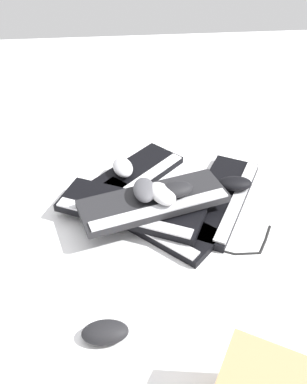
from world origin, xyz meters
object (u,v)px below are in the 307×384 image
keyboard_3 (130,210)px  mouse_2 (105,332)px  mouse_0 (162,194)px  mouse_1 (235,184)px  mouse_3 (144,190)px  mouse_5 (175,190)px  keyboard_1 (127,180)px  keyboard_0 (221,198)px  keyboard_2 (149,218)px  mouse_4 (123,167)px  keyboard_4 (154,202)px

keyboard_3 → mouse_2: size_ratio=4.20×
mouse_0 → mouse_1: size_ratio=1.00×
mouse_3 → mouse_5: same height
keyboard_1 → mouse_5: bearing=-54.3°
keyboard_0 → keyboard_1: bearing=156.9°
keyboard_2 → mouse_1: size_ratio=3.83×
mouse_4 → mouse_5: bearing=24.4°
keyboard_1 → mouse_3: size_ratio=3.82×
mouse_1 → mouse_4: same height
mouse_5 → mouse_2: bearing=49.6°
keyboard_2 → mouse_4: size_ratio=3.83×
mouse_0 → mouse_4: bearing=0.3°
keyboard_1 → keyboard_3: (0.00, -0.19, 0.03)m
keyboard_3 → mouse_3: 0.08m
mouse_3 → mouse_5: (0.09, -0.01, 0.00)m
mouse_4 → keyboard_1: bearing=16.0°
keyboard_1 → mouse_5: 0.25m
mouse_0 → mouse_3: size_ratio=1.00×
mouse_2 → keyboard_3: bearing=-101.1°
keyboard_1 → mouse_4: size_ratio=3.82×
mouse_1 → mouse_3: size_ratio=1.00×
mouse_0 → mouse_5: same height
keyboard_4 → mouse_2: bearing=-111.0°
mouse_2 → mouse_4: 0.62m
mouse_2 → mouse_3: (0.12, 0.41, 0.09)m
keyboard_1 → mouse_1: mouse_1 is taller
mouse_5 → keyboard_1: bearing=-66.6°
mouse_4 → mouse_0: bearing=15.1°
keyboard_2 → mouse_4: (-0.07, 0.22, 0.04)m
keyboard_3 → mouse_4: 0.21m
keyboard_1 → mouse_2: bearing=-97.5°
keyboard_0 → mouse_5: mouse_5 is taller
keyboard_0 → keyboard_1: (-0.30, 0.13, 0.00)m
mouse_1 → mouse_3: mouse_3 is taller
mouse_0 → mouse_4: size_ratio=1.00×
keyboard_2 → mouse_0: 0.10m
keyboard_1 → mouse_0: 0.25m
keyboard_1 → mouse_0: size_ratio=3.82×
mouse_3 → keyboard_4: bearing=62.5°
keyboard_0 → keyboard_4: bearing=-163.3°
keyboard_0 → mouse_3: 0.27m
keyboard_4 → mouse_3: bearing=153.4°
mouse_3 → mouse_5: size_ratio=1.00×
mouse_5 → mouse_4: bearing=-67.6°
mouse_1 → mouse_2: (-0.42, -0.49, -0.03)m
mouse_3 → keyboard_3: bearing=-80.3°
keyboard_4 → mouse_3: size_ratio=4.22×
keyboard_2 → mouse_2: mouse_2 is taller
keyboard_4 → mouse_0: (0.02, -0.01, 0.04)m
mouse_4 → mouse_3: bearing=5.7°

